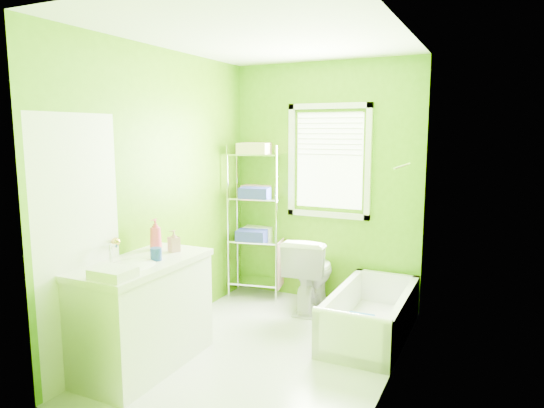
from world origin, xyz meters
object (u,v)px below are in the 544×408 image
at_px(bathtub, 370,321).
at_px(vanity, 143,311).
at_px(wire_shelf_unit, 257,203).
at_px(toilet, 310,272).

height_order(bathtub, vanity, vanity).
distance_m(vanity, wire_shelf_unit, 2.01).
height_order(bathtub, toilet, toilet).
bearing_deg(bathtub, wire_shelf_unit, 158.13).
height_order(bathtub, wire_shelf_unit, wire_shelf_unit).
xyz_separation_m(vanity, wire_shelf_unit, (0.03, 1.92, 0.60)).
relative_size(bathtub, wire_shelf_unit, 0.79).
bearing_deg(wire_shelf_unit, bathtub, -21.87).
height_order(vanity, wire_shelf_unit, wire_shelf_unit).
relative_size(vanity, wire_shelf_unit, 0.66).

